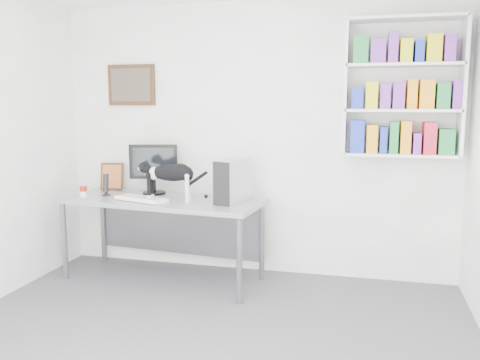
% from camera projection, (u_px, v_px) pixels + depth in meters
% --- Properties ---
extents(room, '(4.01, 4.01, 2.70)m').
position_uv_depth(room, '(184.00, 162.00, 3.17)').
color(room, '#515156').
rests_on(room, ground).
extents(bookshelf, '(1.03, 0.28, 1.24)m').
position_uv_depth(bookshelf, '(403.00, 88.00, 4.53)').
color(bookshelf, silver).
rests_on(bookshelf, room).
extents(wall_art, '(0.52, 0.04, 0.42)m').
position_uv_depth(wall_art, '(131.00, 85.00, 5.29)').
color(wall_art, '#402514').
rests_on(wall_art, room).
extents(desk, '(2.00, 0.94, 0.80)m').
position_uv_depth(desk, '(163.00, 239.00, 4.94)').
color(desk, gray).
rests_on(desk, room).
extents(monitor, '(0.52, 0.34, 0.51)m').
position_uv_depth(monitor, '(154.00, 169.00, 5.10)').
color(monitor, black).
rests_on(monitor, desk).
extents(keyboard, '(0.54, 0.34, 0.04)m').
position_uv_depth(keyboard, '(142.00, 199.00, 4.77)').
color(keyboard, white).
rests_on(keyboard, desk).
extents(pc_tower, '(0.28, 0.44, 0.40)m').
position_uv_depth(pc_tower, '(233.00, 181.00, 4.65)').
color(pc_tower, '#AFAFB4').
rests_on(pc_tower, desk).
extents(speaker, '(0.11, 0.11, 0.23)m').
position_uv_depth(speaker, '(106.00, 184.00, 5.03)').
color(speaker, black).
rests_on(speaker, desk).
extents(leaning_print, '(0.25, 0.14, 0.30)m').
position_uv_depth(leaning_print, '(112.00, 176.00, 5.36)').
color(leaning_print, '#402514').
rests_on(leaning_print, desk).
extents(soup_can, '(0.09, 0.09, 0.10)m').
position_uv_depth(soup_can, '(83.00, 191.00, 4.98)').
color(soup_can, '#9D180D').
rests_on(soup_can, desk).
extents(cat, '(0.60, 0.20, 0.37)m').
position_uv_depth(cat, '(171.00, 182.00, 4.71)').
color(cat, black).
rests_on(cat, desk).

